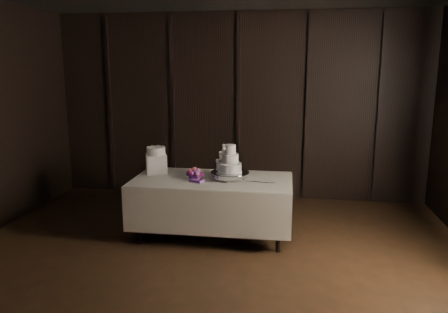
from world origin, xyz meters
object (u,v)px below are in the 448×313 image
at_px(display_table, 212,205).
at_px(bouquet, 195,175).
at_px(small_cake, 156,151).
at_px(wedding_cake, 228,162).
at_px(cake_stand, 230,176).
at_px(box_pedestal, 156,164).

bearing_deg(display_table, bouquet, -163.08).
distance_m(display_table, small_cake, 1.03).
distance_m(display_table, wedding_cake, 0.60).
xyz_separation_m(wedding_cake, small_cake, (-0.98, 0.18, 0.07)).
bearing_deg(cake_stand, display_table, -175.48).
distance_m(display_table, cake_stand, 0.45).
bearing_deg(small_cake, wedding_cake, -10.60).
bearing_deg(box_pedestal, cake_stand, -9.53).
bearing_deg(box_pedestal, wedding_cake, -10.60).
relative_size(bouquet, box_pedestal, 1.44).
height_order(box_pedestal, small_cake, small_cake).
bearing_deg(wedding_cake, bouquet, 172.72).
bearing_deg(small_cake, display_table, -13.39).
xyz_separation_m(display_table, bouquet, (-0.21, -0.07, 0.40)).
height_order(wedding_cake, box_pedestal, wedding_cake).
distance_m(wedding_cake, small_cake, 1.00).
height_order(cake_stand, box_pedestal, box_pedestal).
bearing_deg(wedding_cake, box_pedestal, 152.54).
relative_size(wedding_cake, bouquet, 0.93).
bearing_deg(wedding_cake, small_cake, 152.54).
xyz_separation_m(bouquet, small_cake, (-0.57, 0.25, 0.24)).
relative_size(cake_stand, wedding_cake, 1.40).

